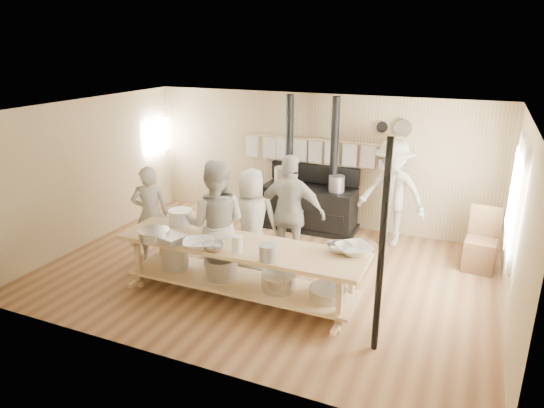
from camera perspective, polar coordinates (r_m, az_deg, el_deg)
name	(u,v)px	position (r m, az deg, el deg)	size (l,w,h in m)	color
ground	(266,272)	(7.92, -0.75, -7.96)	(7.00, 7.00, 0.00)	brown
room_shell	(265,175)	(7.34, -0.81, 3.44)	(7.00, 7.00, 7.00)	tan
window_right	(516,200)	(7.37, 26.77, 0.45)	(0.09, 1.50, 1.65)	beige
left_opening	(156,136)	(10.75, -13.44, 7.74)	(0.00, 0.90, 0.90)	white
stove	(309,203)	(9.55, 4.39, 0.13)	(1.90, 0.75, 2.60)	black
towel_rail	(316,149)	(9.53, 5.14, 6.48)	(3.00, 0.04, 0.47)	tan
back_wall_shelf	(394,131)	(9.14, 14.13, 8.38)	(0.63, 0.14, 0.32)	tan
prep_table	(239,265)	(6.97, -3.88, -7.16)	(3.60, 0.90, 0.85)	tan
support_post	(382,250)	(5.65, 12.78, -5.34)	(0.08, 0.08, 2.60)	black
cook_far_left	(151,214)	(8.28, -14.09, -1.16)	(0.60, 0.39, 1.64)	#9F9D8D
cook_left	(216,224)	(7.22, -6.63, -2.38)	(0.95, 0.74, 1.95)	#9F9D8D
cook_center	(252,221)	(7.67, -2.39, -1.99)	(0.83, 0.54, 1.69)	#9F9D8D
cook_right	(291,214)	(7.68, 2.20, -1.13)	(1.11, 0.46, 1.90)	#9F9D8D
cook_by_window	(392,193)	(8.89, 13.92, 1.26)	(1.26, 0.72, 1.95)	#9F9D8D
chair	(480,252)	(8.58, 23.28, -5.17)	(0.52, 0.52, 1.03)	#4E341F
bowl_white_a	(199,244)	(6.76, -8.64, -4.65)	(0.43, 0.43, 0.10)	white
bowl_steel_a	(213,247)	(6.65, -6.96, -5.03)	(0.29, 0.29, 0.09)	silver
bowl_white_b	(354,249)	(6.59, 9.59, -5.26)	(0.46, 0.46, 0.11)	white
bowl_steel_b	(340,248)	(6.60, 7.97, -5.17)	(0.34, 0.34, 0.11)	silver
roasting_pan	(167,238)	(7.02, -12.20, -3.92)	(0.49, 0.33, 0.11)	#B2B2B7
mixing_bowl_large	(154,235)	(7.14, -13.68, -3.51)	(0.44, 0.44, 0.14)	silver
bucket_galv	(268,253)	(6.28, -0.50, -5.73)	(0.24, 0.24, 0.22)	gray
deep_bowl_enamel	(181,217)	(7.62, -10.71, -1.51)	(0.37, 0.37, 0.23)	white
pitcher	(237,244)	(6.53, -4.11, -4.71)	(0.15, 0.15, 0.23)	white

